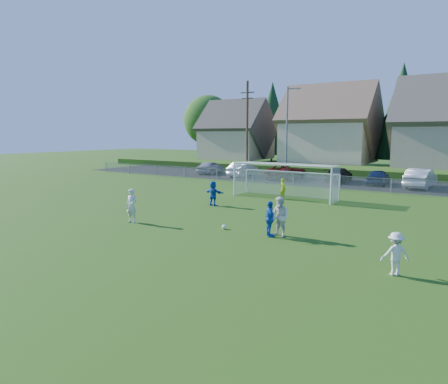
{
  "coord_description": "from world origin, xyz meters",
  "views": [
    {
      "loc": [
        11.76,
        -10.0,
        4.55
      ],
      "look_at": [
        0.0,
        8.0,
        1.4
      ],
      "focal_mm": 32.0,
      "sensor_mm": 36.0,
      "label": 1
    }
  ],
  "objects": [
    {
      "name": "utility_pole",
      "position": [
        -9.5,
        27.0,
        5.15
      ],
      "size": [
        1.6,
        0.26,
        10.0
      ],
      "color": "#473321",
      "rests_on": "ground"
    },
    {
      "name": "streetlight",
      "position": [
        -4.45,
        26.0,
        4.84
      ],
      "size": [
        1.38,
        0.18,
        9.0
      ],
      "color": "slate",
      "rests_on": "ground"
    },
    {
      "name": "soccer_ball",
      "position": [
        1.53,
        5.66,
        0.11
      ],
      "size": [
        0.22,
        0.22,
        0.22
      ],
      "primitive_type": "sphere",
      "color": "white",
      "rests_on": "ground"
    },
    {
      "name": "car_a",
      "position": [
        -14.51,
        27.33,
        0.73
      ],
      "size": [
        2.28,
        4.47,
        1.46
      ],
      "primitive_type": "imported",
      "rotation": [
        0.0,
        0.0,
        3.27
      ],
      "color": "#A3A8AB",
      "rests_on": "ground"
    },
    {
      "name": "tree_row",
      "position": [
        1.04,
        48.74,
        6.91
      ],
      "size": [
        65.98,
        12.36,
        13.8
      ],
      "color": "#382616",
      "rests_on": "ground"
    },
    {
      "name": "player_blue_a",
      "position": [
        3.99,
        5.61,
        0.8
      ],
      "size": [
        0.94,
        0.95,
        1.61
      ],
      "primitive_type": "imported",
      "rotation": [
        0.0,
        0.0,
        2.34
      ],
      "color": "#124CB0",
      "rests_on": "ground"
    },
    {
      "name": "goalkeeper",
      "position": [
        0.04,
        15.5,
        0.73
      ],
      "size": [
        0.63,
        0.54,
        1.46
      ],
      "primitive_type": "imported",
      "rotation": [
        0.0,
        0.0,
        2.72
      ],
      "color": "#ABC617",
      "rests_on": "ground"
    },
    {
      "name": "player_white_a",
      "position": [
        -3.26,
        4.29,
        0.88
      ],
      "size": [
        0.69,
        0.5,
        1.75
      ],
      "primitive_type": "imported",
      "rotation": [
        0.0,
        0.0,
        0.13
      ],
      "color": "silver",
      "rests_on": "ground"
    },
    {
      "name": "grass_embankment",
      "position": [
        0.0,
        35.0,
        0.4
      ],
      "size": [
        70.0,
        6.0,
        0.8
      ],
      "primitive_type": "cube",
      "color": "#1E420F",
      "rests_on": "ground"
    },
    {
      "name": "houses_row",
      "position": [
        1.97,
        42.46,
        7.33
      ],
      "size": [
        53.9,
        11.45,
        13.27
      ],
      "color": "tan",
      "rests_on": "ground"
    },
    {
      "name": "ground",
      "position": [
        0.0,
        0.0,
        0.0
      ],
      "size": [
        160.0,
        160.0,
        0.0
      ],
      "primitive_type": "plane",
      "color": "#193D0C",
      "rests_on": "ground"
    },
    {
      "name": "car_f",
      "position": [
        7.38,
        27.09,
        0.82
      ],
      "size": [
        2.15,
        5.12,
        1.65
      ],
      "primitive_type": "imported",
      "rotation": [
        0.0,
        0.0,
        3.06
      ],
      "color": "silver",
      "rests_on": "ground"
    },
    {
      "name": "chainlink_fence",
      "position": [
        0.0,
        22.0,
        0.63
      ],
      "size": [
        52.06,
        0.06,
        1.2
      ],
      "color": "gray",
      "rests_on": "ground"
    },
    {
      "name": "car_b",
      "position": [
        -9.84,
        26.72,
        0.73
      ],
      "size": [
        1.7,
        4.5,
        1.47
      ],
      "primitive_type": "imported",
      "rotation": [
        0.0,
        0.0,
        3.18
      ],
      "color": "white",
      "rests_on": "ground"
    },
    {
      "name": "player_blue_b",
      "position": [
        -2.54,
        10.62,
        0.79
      ],
      "size": [
        1.51,
        0.67,
        1.58
      ],
      "primitive_type": "imported",
      "rotation": [
        0.0,
        0.0,
        3.0
      ],
      "color": "#124CB0",
      "rests_on": "ground"
    },
    {
      "name": "soccer_goal",
      "position": [
        0.0,
        16.05,
        1.63
      ],
      "size": [
        7.42,
        1.9,
        2.5
      ],
      "color": "white",
      "rests_on": "ground"
    },
    {
      "name": "player_white_b",
      "position": [
        4.38,
        5.84,
        0.89
      ],
      "size": [
        1.02,
        0.89,
        1.79
      ],
      "primitive_type": "imported",
      "rotation": [
        0.0,
        0.0,
        -0.27
      ],
      "color": "silver",
      "rests_on": "ground"
    },
    {
      "name": "car_e",
      "position": [
        3.88,
        27.43,
        0.69
      ],
      "size": [
        1.85,
        4.12,
        1.37
      ],
      "primitive_type": "imported",
      "rotation": [
        0.0,
        0.0,
        3.2
      ],
      "color": "#132243",
      "rests_on": "ground"
    },
    {
      "name": "car_d",
      "position": [
        0.22,
        27.68,
        0.68
      ],
      "size": [
        2.32,
        4.84,
        1.36
      ],
      "primitive_type": "imported",
      "rotation": [
        0.0,
        0.0,
        3.23
      ],
      "color": "black",
      "rests_on": "ground"
    },
    {
      "name": "car_c",
      "position": [
        -4.95,
        27.11,
        0.75
      ],
      "size": [
        2.72,
        5.48,
        1.49
      ],
      "primitive_type": "imported",
      "rotation": [
        0.0,
        0.0,
        3.1
      ],
      "color": "#65110B",
      "rests_on": "ground"
    },
    {
      "name": "player_white_c",
      "position": [
        9.59,
        3.45,
        0.71
      ],
      "size": [
        1.06,
        0.95,
        1.42
      ],
      "primitive_type": "imported",
      "rotation": [
        0.0,
        0.0,
        3.74
      ],
      "color": "silver",
      "rests_on": "ground"
    },
    {
      "name": "asphalt_lot",
      "position": [
        0.0,
        27.5,
        0.01
      ],
      "size": [
        60.0,
        60.0,
        0.0
      ],
      "primitive_type": "plane",
      "color": "black",
      "rests_on": "ground"
    }
  ]
}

